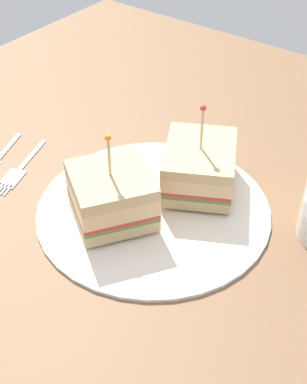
{
  "coord_description": "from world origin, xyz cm",
  "views": [
    {
      "loc": [
        37.68,
        27.98,
        41.5
      ],
      "look_at": [
        0.0,
        0.0,
        2.84
      ],
      "focal_mm": 50.92,
      "sensor_mm": 36.0,
      "label": 1
    }
  ],
  "objects": [
    {
      "name": "sandwich_half_back",
      "position": [
        -6.38,
        1.94,
        3.48
      ],
      "size": [
        12.55,
        11.71,
        10.81
      ],
      "color": "tan",
      "rests_on": "plate"
    },
    {
      "name": "sandwich_half_front",
      "position": [
        3.95,
        -2.74,
        3.67
      ],
      "size": [
        11.72,
        11.79,
        10.68
      ],
      "color": "tan",
      "rests_on": "plate"
    },
    {
      "name": "plate",
      "position": [
        0.0,
        0.0,
        0.42
      ],
      "size": [
        26.75,
        26.75,
        0.84
      ],
      "primitive_type": "cylinder",
      "color": "silver",
      "rests_on": "ground_plane"
    },
    {
      "name": "ground_plane",
      "position": [
        0.0,
        0.0,
        -1.0
      ],
      "size": [
        96.78,
        96.78,
        2.0
      ],
      "primitive_type": "cube",
      "color": "brown"
    },
    {
      "name": "fork",
      "position": [
        4.35,
        -18.06,
        0.18
      ],
      "size": [
        11.72,
        4.91,
        0.35
      ],
      "color": "silver",
      "rests_on": "ground_plane"
    }
  ]
}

